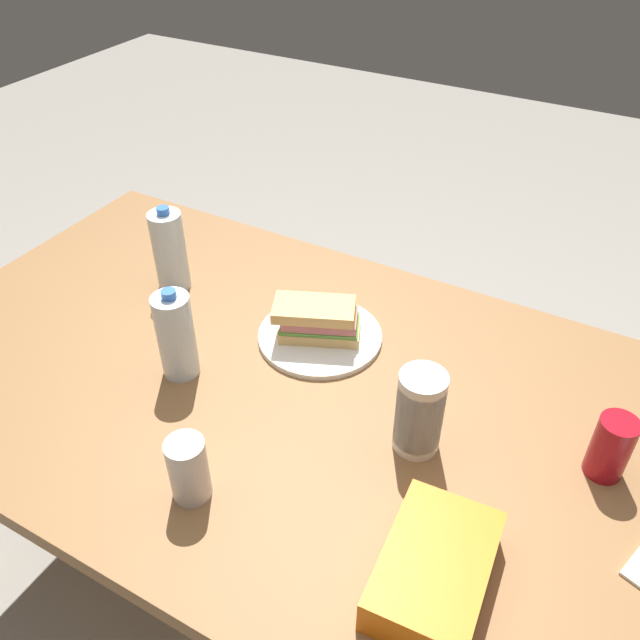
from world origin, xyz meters
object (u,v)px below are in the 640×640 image
at_px(paper_plate, 320,336).
at_px(chip_bag, 434,570).
at_px(dining_table, 312,423).
at_px(water_bottle_tall, 170,251).
at_px(sandwich, 318,319).
at_px(soda_can_silver, 188,469).
at_px(plastic_cup_stack, 419,412).
at_px(water_bottle_spare, 176,335).
at_px(soda_can_red, 611,447).

relative_size(paper_plate, chip_bag, 1.16).
height_order(dining_table, water_bottle_tall, water_bottle_tall).
bearing_deg(dining_table, sandwich, -65.35).
xyz_separation_m(paper_plate, water_bottle_tall, (0.40, -0.00, 0.09)).
bearing_deg(dining_table, paper_plate, -66.62).
height_order(sandwich, soda_can_silver, soda_can_silver).
relative_size(dining_table, paper_plate, 6.69).
bearing_deg(plastic_cup_stack, paper_plate, -31.06).
height_order(paper_plate, soda_can_silver, soda_can_silver).
distance_m(water_bottle_tall, water_bottle_spare, 0.31).
relative_size(soda_can_red, plastic_cup_stack, 0.73).
bearing_deg(dining_table, water_bottle_spare, 14.75).
relative_size(paper_plate, water_bottle_spare, 1.33).
height_order(sandwich, chip_bag, sandwich).
xyz_separation_m(sandwich, plastic_cup_stack, (-0.30, 0.17, 0.03)).
distance_m(sandwich, water_bottle_tall, 0.40).
height_order(dining_table, plastic_cup_stack, plastic_cup_stack).
relative_size(chip_bag, soda_can_silver, 1.89).
bearing_deg(soda_can_red, dining_table, 8.62).
distance_m(soda_can_red, water_bottle_tall, 1.00).
height_order(paper_plate, water_bottle_spare, water_bottle_spare).
distance_m(paper_plate, sandwich, 0.05).
xyz_separation_m(dining_table, soda_can_silver, (0.06, 0.30, 0.15)).
bearing_deg(sandwich, soda_can_silver, 91.34).
xyz_separation_m(soda_can_red, water_bottle_spare, (0.80, 0.15, 0.03)).
bearing_deg(paper_plate, chip_bag, 135.32).
bearing_deg(soda_can_silver, water_bottle_tall, -48.51).
relative_size(plastic_cup_stack, water_bottle_spare, 0.83).
distance_m(sandwich, plastic_cup_stack, 0.35).
bearing_deg(soda_can_silver, plastic_cup_stack, -135.77).
xyz_separation_m(chip_bag, water_bottle_tall, (0.82, -0.42, 0.06)).
bearing_deg(water_bottle_spare, dining_table, -165.25).
bearing_deg(sandwich, water_bottle_tall, -1.13).
bearing_deg(chip_bag, dining_table, -130.04).
distance_m(plastic_cup_stack, soda_can_silver, 0.40).
relative_size(paper_plate, sandwich, 1.34).
xyz_separation_m(dining_table, paper_plate, (0.07, -0.16, 0.09)).
bearing_deg(soda_can_red, water_bottle_tall, -4.63).
xyz_separation_m(soda_can_red, water_bottle_tall, (1.00, -0.08, 0.04)).
xyz_separation_m(soda_can_red, plastic_cup_stack, (0.31, 0.10, 0.02)).
bearing_deg(sandwich, dining_table, 114.65).
xyz_separation_m(sandwich, chip_bag, (-0.42, 0.41, -0.02)).
xyz_separation_m(chip_bag, soda_can_silver, (0.41, 0.04, 0.03)).
bearing_deg(plastic_cup_stack, chip_bag, 117.72).
relative_size(plastic_cup_stack, soda_can_silver, 1.37).
height_order(chip_bag, plastic_cup_stack, plastic_cup_stack).
height_order(sandwich, soda_can_red, soda_can_red).
relative_size(soda_can_red, water_bottle_tall, 0.58).
height_order(water_bottle_spare, soda_can_silver, water_bottle_spare).
distance_m(chip_bag, plastic_cup_stack, 0.27).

